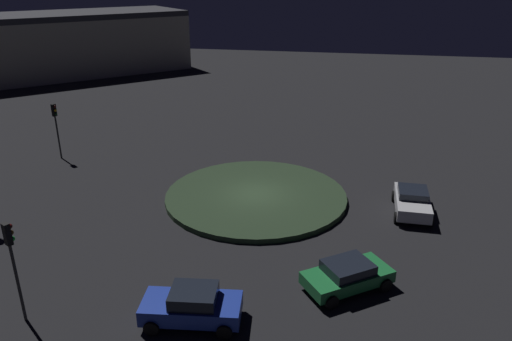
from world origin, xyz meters
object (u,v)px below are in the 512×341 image
car_blue (192,306)px  store_building (76,43)px  car_green (347,275)px  traffic_light_east (56,120)px  car_silver (412,201)px  traffic_light_northeast (12,253)px

car_blue → store_building: bearing=-63.0°
car_blue → store_building: 56.04m
car_green → traffic_light_east: size_ratio=1.01×
store_building → car_blue: bearing=79.4°
car_silver → traffic_light_northeast: size_ratio=0.92×
car_silver → traffic_light_east: traffic_light_east is taller
traffic_light_northeast → traffic_light_east: 19.15m
car_green → traffic_light_east: bearing=-66.3°
traffic_light_northeast → store_building: size_ratio=0.16×
traffic_light_northeast → car_green: bearing=-41.7°
car_green → store_building: bearing=-85.4°
car_blue → store_building: store_building is taller
traffic_light_east → store_building: 34.44m
traffic_light_east → car_blue: bearing=-31.4°
car_silver → store_building: size_ratio=0.14×
traffic_light_east → car_silver: bearing=5.0°
car_green → traffic_light_northeast: 13.77m
car_green → store_building: 56.96m
car_green → car_blue: size_ratio=1.02×
car_green → car_blue: bearing=-6.4°
traffic_light_east → store_building: (15.66, -30.65, 0.99)m
car_green → traffic_light_northeast: traffic_light_northeast is taller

